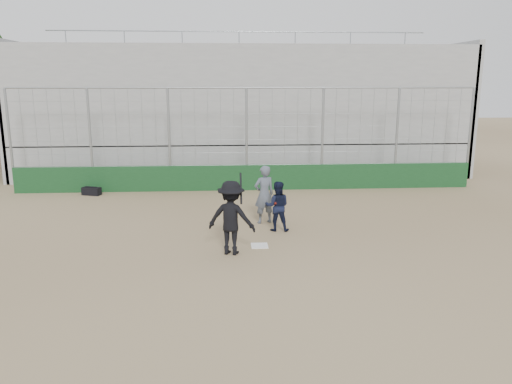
{
  "coord_description": "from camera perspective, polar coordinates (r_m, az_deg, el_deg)",
  "views": [
    {
      "loc": [
        -0.91,
        -12.47,
        4.26
      ],
      "look_at": [
        0.0,
        1.4,
        1.15
      ],
      "focal_mm": 35.0,
      "sensor_mm": 36.0,
      "label": 1
    }
  ],
  "objects": [
    {
      "name": "umpire",
      "position": [
        15.12,
        0.94,
        -0.61
      ],
      "size": [
        0.76,
        0.63,
        1.6
      ],
      "primitive_type": "imported",
      "rotation": [
        0.0,
        0.0,
        3.5
      ],
      "color": "#4E5663",
      "rests_on": "ground"
    },
    {
      "name": "backstop",
      "position": [
        19.77,
        -1.07,
        2.99
      ],
      "size": [
        18.1,
        0.25,
        4.04
      ],
      "color": "#113819",
      "rests_on": "ground"
    },
    {
      "name": "equipment_bag",
      "position": [
        19.97,
        -18.28,
        0.09
      ],
      "size": [
        0.76,
        0.51,
        0.34
      ],
      "color": "black",
      "rests_on": "ground"
    },
    {
      "name": "ground",
      "position": [
        13.21,
        0.4,
        -6.2
      ],
      "size": [
        90.0,
        90.0,
        0.0
      ],
      "primitive_type": "plane",
      "color": "brown",
      "rests_on": "ground"
    },
    {
      "name": "bleachers",
      "position": [
        24.47,
        -1.65,
        9.47
      ],
      "size": [
        20.25,
        6.7,
        6.98
      ],
      "color": "gray",
      "rests_on": "ground"
    },
    {
      "name": "home_plate",
      "position": [
        13.2,
        0.4,
        -6.15
      ],
      "size": [
        0.44,
        0.44,
        0.02
      ],
      "primitive_type": "cube",
      "color": "white",
      "rests_on": "ground"
    },
    {
      "name": "catcher_crouched",
      "position": [
        14.39,
        2.44,
        -2.54
      ],
      "size": [
        0.78,
        0.64,
        1.01
      ],
      "color": "black",
      "rests_on": "ground"
    },
    {
      "name": "batter_at_plate",
      "position": [
        12.41,
        -2.84,
        -2.95
      ],
      "size": [
        1.36,
        1.02,
        2.0
      ],
      "color": "black",
      "rests_on": "ground"
    }
  ]
}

